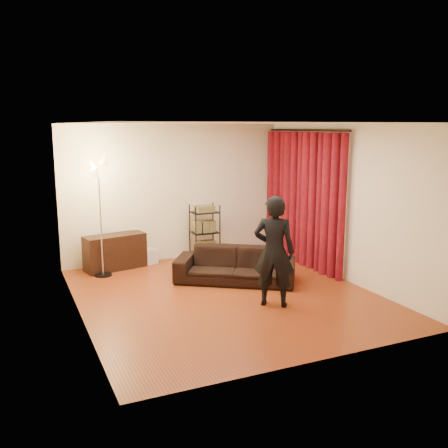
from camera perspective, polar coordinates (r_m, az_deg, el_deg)
name	(u,v)px	position (r m, az deg, el deg)	size (l,w,h in m)	color
floor	(226,295)	(8.05, 0.22, -8.14)	(5.00, 5.00, 0.00)	brown
ceiling	(226,123)	(7.60, 0.23, 11.45)	(5.00, 5.00, 0.00)	white
wall_back	(175,193)	(10.02, -5.65, 3.59)	(5.00, 5.00, 0.00)	#EDE1C6
wall_front	(319,248)	(5.57, 10.82, -2.66)	(5.00, 5.00, 0.00)	#EDE1C6
wall_left	(76,223)	(7.11, -16.56, 0.06)	(5.00, 5.00, 0.00)	#EDE1C6
wall_right	(345,203)	(8.86, 13.63, 2.34)	(5.00, 5.00, 0.00)	#EDE1C6
curtain_rod	(306,130)	(9.62, 9.36, 10.53)	(0.04, 0.04, 2.65)	black
curtain	(303,199)	(9.71, 9.02, 2.82)	(0.22, 2.65, 2.55)	maroon
sofa	(235,265)	(8.64, 1.28, -4.73)	(2.04, 0.80, 0.59)	black
person	(274,251)	(7.43, 5.74, -3.13)	(0.61, 0.40, 1.67)	black
media_cabinet	(115,252)	(9.62, -12.35, -3.12)	(1.13, 0.42, 0.66)	black
storage_boxes	(147,257)	(9.89, -8.77, -3.70)	(0.36, 0.29, 0.30)	white
wire_shelf	(205,232)	(10.00, -2.22, -0.97)	(0.51, 0.36, 1.12)	black
floor_lamp	(100,219)	(9.08, -13.93, 0.61)	(0.38, 0.38, 2.10)	silver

